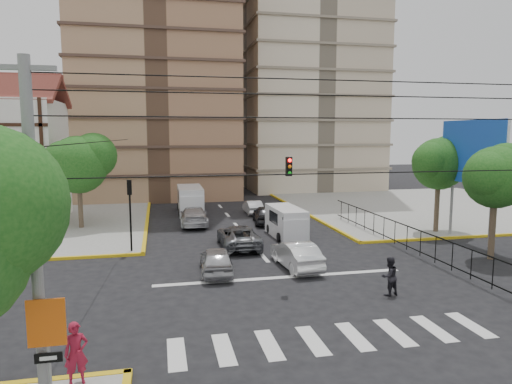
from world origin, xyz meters
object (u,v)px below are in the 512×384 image
object	(u,v)px
van_left_lane	(190,201)
pedestrian_crosswalk	(389,276)
pedestrian_sw_corner	(76,353)
traffic_light_nw	(130,203)
district_sign	(47,334)
van_right_lane	(287,223)
car_white_front_right	(296,254)
car_silver_front_left	(216,260)

from	to	relation	value
van_left_lane	pedestrian_crosswalk	bearing A→B (deg)	-72.27
pedestrian_sw_corner	pedestrian_crosswalk	distance (m)	13.63
traffic_light_nw	district_sign	distance (m)	17.08
van_right_lane	district_sign	bearing A→B (deg)	-123.45
traffic_light_nw	car_white_front_right	world-z (taller)	traffic_light_nw
district_sign	car_white_front_right	bearing A→B (deg)	49.96
traffic_light_nw	car_white_front_right	size ratio (longest dim) A/B	0.97
district_sign	pedestrian_sw_corner	world-z (taller)	district_sign
pedestrian_crosswalk	district_sign	bearing A→B (deg)	13.35
car_white_front_right	pedestrian_crosswalk	bearing A→B (deg)	115.35
van_right_lane	van_left_lane	distance (m)	12.77
district_sign	car_silver_front_left	world-z (taller)	district_sign
district_sign	van_right_lane	world-z (taller)	district_sign
van_right_lane	traffic_light_nw	bearing A→B (deg)	-170.79
van_right_lane	car_white_front_right	xyz separation A→B (m)	(-1.55, -7.25, -0.28)
car_white_front_right	pedestrian_sw_corner	size ratio (longest dim) A/B	2.47
car_silver_front_left	pedestrian_sw_corner	world-z (taller)	pedestrian_sw_corner
traffic_light_nw	van_right_lane	xyz separation A→B (m)	(10.59, 2.16, -2.08)
van_right_lane	pedestrian_crosswalk	size ratio (longest dim) A/B	2.67
pedestrian_sw_corner	pedestrian_crosswalk	xyz separation A→B (m)	(12.61, 5.17, -0.17)
car_silver_front_left	district_sign	bearing A→B (deg)	68.53
van_right_lane	car_silver_front_left	bearing A→B (deg)	-131.51
car_silver_front_left	pedestrian_sw_corner	size ratio (longest dim) A/B	2.28
car_silver_front_left	car_white_front_right	xyz separation A→B (m)	(4.41, 0.07, 0.03)
pedestrian_sw_corner	pedestrian_crosswalk	bearing A→B (deg)	5.23
van_right_lane	pedestrian_sw_corner	distance (m)	20.78
traffic_light_nw	pedestrian_crosswalk	xyz separation A→B (m)	(11.92, -10.13, -2.22)
car_white_front_right	district_sign	bearing A→B (deg)	45.60
traffic_light_nw	car_silver_front_left	bearing A→B (deg)	-48.05
pedestrian_sw_corner	pedestrian_crosswalk	size ratio (longest dim) A/B	1.03
van_right_lane	van_left_lane	bearing A→B (deg)	115.90
district_sign	van_left_lane	size ratio (longest dim) A/B	0.58
van_right_lane	car_silver_front_left	distance (m)	9.44
car_white_front_right	pedestrian_sw_corner	bearing A→B (deg)	42.04
van_left_lane	pedestrian_sw_corner	world-z (taller)	van_left_lane
van_left_lane	pedestrian_crosswalk	distance (m)	24.67
car_silver_front_left	pedestrian_crosswalk	world-z (taller)	pedestrian_crosswalk
pedestrian_crosswalk	van_left_lane	bearing A→B (deg)	-87.38
car_silver_front_left	pedestrian_sw_corner	xyz separation A→B (m)	(-5.31, -10.15, 0.35)
van_right_lane	pedestrian_sw_corner	bearing A→B (deg)	-125.17
pedestrian_sw_corner	traffic_light_nw	bearing A→B (deg)	70.38
car_silver_front_left	van_left_lane	bearing A→B (deg)	-85.88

